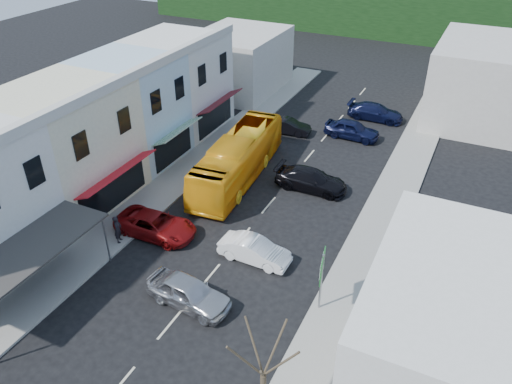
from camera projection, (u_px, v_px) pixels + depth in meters
name	position (u px, v px, depth m)	size (l,w,h in m)	color
ground	(210.00, 276.00, 28.17)	(120.00, 120.00, 0.00)	black
sidewalk_left	(191.00, 168.00, 38.51)	(3.00, 52.00, 0.15)	gray
sidewalk_right	(384.00, 216.00, 33.01)	(3.00, 52.00, 0.15)	gray
shopfront_row	(87.00, 135.00, 34.43)	(8.25, 30.00, 8.00)	silver
right_building	(472.00, 368.00, 18.04)	(8.00, 9.00, 8.00)	silver
distant_block_left	(239.00, 61.00, 51.57)	(8.00, 10.00, 6.00)	#B7B2A8
distant_block_right	(480.00, 81.00, 45.16)	(8.00, 12.00, 7.00)	#B7B2A8
bus	(238.00, 160.00, 36.53)	(2.50, 11.60, 3.10)	#FDAE14
car_silver	(189.00, 294.00, 25.96)	(1.80, 4.40, 1.40)	#B6B5BA
car_white	(255.00, 250.00, 28.98)	(1.80, 4.40, 1.40)	white
car_red	(156.00, 225.00, 31.11)	(1.90, 4.60, 1.40)	maroon
car_black_near	(311.00, 180.00, 35.72)	(1.84, 4.50, 1.40)	black
car_navy_mid	(352.00, 130.00, 42.81)	(1.80, 4.40, 1.40)	black
car_black_far	(288.00, 126.00, 43.61)	(1.80, 4.40, 1.40)	black
car_navy_far	(375.00, 112.00, 46.13)	(1.84, 4.50, 1.40)	black
pedestrian_left	(118.00, 230.00, 30.18)	(0.60, 0.40, 1.70)	black
direction_sign	(321.00, 283.00, 25.02)	(0.52, 1.64, 3.65)	#135D20
street_tree	(263.00, 375.00, 18.80)	(2.36, 2.36, 6.30)	#3C3122
traffic_signal	(424.00, 93.00, 46.10)	(0.62, 0.96, 4.42)	black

